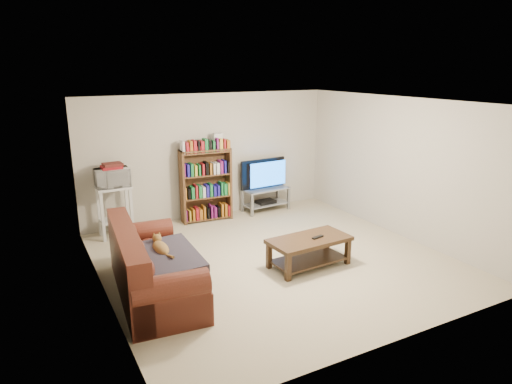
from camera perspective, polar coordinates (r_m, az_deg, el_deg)
floor at (r=7.14m, az=2.24°, el=-8.43°), size 5.00×5.00×0.00m
ceiling at (r=6.54m, az=2.47°, el=11.17°), size 5.00×5.00×0.00m
wall_back at (r=8.93m, az=-5.79°, el=4.50°), size 5.00×0.00×5.00m
wall_front at (r=4.85m, az=17.48°, el=-5.66°), size 5.00×0.00×5.00m
wall_left at (r=5.93m, az=-19.02°, el=-1.96°), size 0.00×5.00×5.00m
wall_right at (r=8.26m, az=17.53°, el=2.95°), size 0.00×5.00×5.00m
sofa at (r=6.16m, az=-13.28°, el=-9.64°), size 1.11×2.20×0.91m
blanket at (r=5.96m, az=-11.41°, el=-8.09°), size 0.83×1.08×0.19m
cat at (r=6.12m, az=-11.82°, el=-6.89°), size 0.28×0.60×0.17m
coffee_table at (r=6.85m, az=6.65°, el=-6.79°), size 1.25×0.68×0.44m
remote at (r=6.82m, az=7.71°, el=-5.61°), size 0.21×0.10×0.02m
tv_stand at (r=9.36m, az=1.21°, el=-0.43°), size 0.99×0.50×0.48m
television at (r=9.25m, az=1.23°, el=2.26°), size 1.04×0.21×0.59m
dvd_player at (r=9.40m, az=1.21°, el=-1.22°), size 0.40×0.30×0.06m
bookshelf at (r=8.74m, az=-6.28°, el=0.99°), size 0.98×0.37×1.39m
shelf_clutter at (r=8.62m, az=-5.83°, el=6.10°), size 0.71×0.23×0.28m
microwave_stand at (r=8.24m, az=-17.25°, el=-1.51°), size 0.57×0.42×0.91m
microwave at (r=8.12m, az=-17.52°, el=1.74°), size 0.56×0.38×0.31m
game_boxes at (r=8.08m, az=-17.62°, el=2.98°), size 0.33×0.29×0.05m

